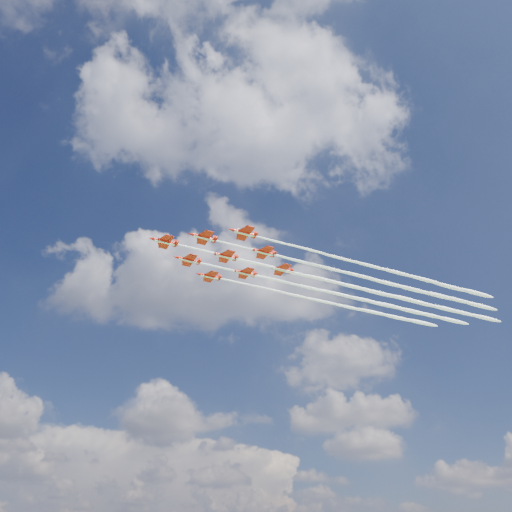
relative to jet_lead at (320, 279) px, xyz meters
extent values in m
cylinder|color=red|center=(-49.33, -25.28, 0.00)|extent=(6.66, 4.05, 0.96)
cone|color=red|center=(-53.21, -27.27, 0.00)|extent=(1.99, 1.65, 0.96)
cone|color=red|center=(-45.67, -23.41, 0.00)|extent=(1.57, 1.38, 0.87)
ellipsoid|color=black|center=(-50.88, -26.08, 0.39)|extent=(1.98, 1.54, 0.63)
cube|color=red|center=(-48.94, -25.08, -0.04)|extent=(6.16, 8.43, 0.12)
cube|color=red|center=(-46.21, -23.69, 0.00)|extent=(2.52, 3.36, 0.10)
cube|color=red|center=(-46.06, -23.61, 0.79)|extent=(1.30, 0.75, 1.57)
cube|color=white|center=(-49.33, -25.28, -0.44)|extent=(6.19, 3.69, 0.10)
cylinder|color=red|center=(-36.98, -27.21, 0.00)|extent=(6.66, 4.05, 0.96)
cone|color=red|center=(-40.87, -29.21, 0.00)|extent=(1.99, 1.65, 0.96)
cone|color=red|center=(-33.32, -25.34, 0.00)|extent=(1.57, 1.38, 0.87)
ellipsoid|color=black|center=(-38.53, -28.01, 0.39)|extent=(1.98, 1.54, 0.63)
cube|color=red|center=(-36.59, -27.01, -0.04)|extent=(6.16, 8.43, 0.12)
cube|color=red|center=(-33.87, -25.62, 0.00)|extent=(2.52, 3.36, 0.10)
cube|color=red|center=(-33.71, -25.54, 0.79)|extent=(1.30, 0.75, 1.57)
cube|color=white|center=(-36.98, -27.21, -0.44)|extent=(6.19, 3.69, 0.10)
cylinder|color=red|center=(-43.68, -14.13, 0.00)|extent=(6.66, 4.05, 0.96)
cone|color=red|center=(-47.57, -16.12, 0.00)|extent=(1.99, 1.65, 0.96)
cone|color=red|center=(-40.03, -12.26, 0.00)|extent=(1.57, 1.38, 0.87)
ellipsoid|color=black|center=(-45.24, -14.93, 0.39)|extent=(1.98, 1.54, 0.63)
cube|color=red|center=(-43.29, -13.93, -0.04)|extent=(6.16, 8.43, 0.12)
cube|color=red|center=(-40.57, -12.53, 0.00)|extent=(2.52, 3.36, 0.10)
cube|color=red|center=(-40.42, -12.45, 0.79)|extent=(1.30, 0.75, 1.57)
cube|color=white|center=(-43.68, -14.13, -0.44)|extent=(6.19, 3.69, 0.10)
cylinder|color=red|center=(-24.63, -29.14, 0.00)|extent=(6.66, 4.05, 0.96)
cone|color=red|center=(-28.52, -31.14, 0.00)|extent=(1.99, 1.65, 0.96)
cone|color=red|center=(-20.97, -27.27, 0.00)|extent=(1.57, 1.38, 0.87)
ellipsoid|color=black|center=(-26.18, -29.94, 0.39)|extent=(1.98, 1.54, 0.63)
cube|color=red|center=(-24.24, -28.94, -0.04)|extent=(6.16, 8.43, 0.12)
cube|color=red|center=(-21.52, -27.55, 0.00)|extent=(2.52, 3.36, 0.10)
cube|color=red|center=(-21.36, -27.47, 0.79)|extent=(1.30, 0.75, 1.57)
cube|color=white|center=(-24.63, -29.14, -0.44)|extent=(6.19, 3.69, 0.10)
cylinder|color=red|center=(-31.33, -16.06, 0.00)|extent=(6.66, 4.05, 0.96)
cone|color=red|center=(-35.22, -18.05, 0.00)|extent=(1.99, 1.65, 0.96)
cone|color=red|center=(-27.68, -14.19, 0.00)|extent=(1.57, 1.38, 0.87)
ellipsoid|color=black|center=(-32.89, -16.86, 0.39)|extent=(1.98, 1.54, 0.63)
cube|color=red|center=(-30.95, -15.86, -0.04)|extent=(6.16, 8.43, 0.12)
cube|color=red|center=(-28.22, -14.47, 0.00)|extent=(2.52, 3.36, 0.10)
cube|color=red|center=(-28.07, -14.39, 0.79)|extent=(1.30, 0.75, 1.57)
cube|color=white|center=(-31.33, -16.06, -0.44)|extent=(6.19, 3.69, 0.10)
cylinder|color=red|center=(-38.04, -2.98, 0.00)|extent=(6.66, 4.05, 0.96)
cone|color=red|center=(-41.93, -4.97, 0.00)|extent=(1.99, 1.65, 0.96)
cone|color=red|center=(-34.38, -1.10, 0.00)|extent=(1.57, 1.38, 0.87)
ellipsoid|color=black|center=(-39.60, -3.77, 0.39)|extent=(1.98, 1.54, 0.63)
cube|color=red|center=(-37.65, -2.78, -0.04)|extent=(6.16, 8.43, 0.12)
cube|color=red|center=(-34.93, -1.38, 0.00)|extent=(2.52, 3.36, 0.10)
cube|color=red|center=(-34.77, -1.30, 0.79)|extent=(1.30, 0.75, 1.57)
cube|color=white|center=(-38.04, -2.98, -0.44)|extent=(6.19, 3.69, 0.10)
cylinder|color=red|center=(-18.99, -17.99, 0.00)|extent=(6.66, 4.05, 0.96)
cone|color=red|center=(-22.88, -19.98, 0.00)|extent=(1.99, 1.65, 0.96)
cone|color=red|center=(-15.33, -16.12, 0.00)|extent=(1.57, 1.38, 0.87)
ellipsoid|color=black|center=(-20.54, -18.79, 0.39)|extent=(1.98, 1.54, 0.63)
cube|color=red|center=(-18.60, -17.79, -0.04)|extent=(6.16, 8.43, 0.12)
cube|color=red|center=(-15.87, -16.40, 0.00)|extent=(2.52, 3.36, 0.10)
cube|color=red|center=(-15.72, -16.32, 0.79)|extent=(1.30, 0.75, 1.57)
cube|color=white|center=(-18.99, -17.99, -0.44)|extent=(6.19, 3.69, 0.10)
cylinder|color=red|center=(-25.69, -4.91, 0.00)|extent=(6.66, 4.05, 0.96)
cone|color=red|center=(-29.58, -6.90, 0.00)|extent=(1.99, 1.65, 0.96)
cone|color=red|center=(-22.04, -3.03, 0.00)|extent=(1.57, 1.38, 0.87)
ellipsoid|color=black|center=(-27.25, -5.71, 0.39)|extent=(1.98, 1.54, 0.63)
cube|color=red|center=(-25.30, -4.71, -0.04)|extent=(6.16, 8.43, 0.12)
cube|color=red|center=(-22.58, -3.31, 0.00)|extent=(2.52, 3.36, 0.10)
cube|color=red|center=(-22.42, -3.23, 0.79)|extent=(1.30, 0.75, 1.57)
cube|color=white|center=(-25.69, -4.91, -0.44)|extent=(6.19, 3.69, 0.10)
cylinder|color=red|center=(-13.34, -6.84, 0.00)|extent=(6.66, 4.05, 0.96)
cone|color=red|center=(-17.23, -8.83, 0.00)|extent=(1.99, 1.65, 0.96)
cone|color=red|center=(-9.69, -4.97, 0.00)|extent=(1.57, 1.38, 0.87)
ellipsoid|color=black|center=(-14.90, -7.64, 0.39)|extent=(1.98, 1.54, 0.63)
cube|color=red|center=(-12.95, -6.64, -0.04)|extent=(6.16, 8.43, 0.12)
cube|color=red|center=(-10.23, -5.24, 0.00)|extent=(2.52, 3.36, 0.10)
cube|color=red|center=(-10.08, -5.16, 0.79)|extent=(1.30, 0.75, 1.57)
cube|color=white|center=(-13.34, -6.84, -0.44)|extent=(6.19, 3.69, 0.10)
camera|label=1|loc=(-16.57, -152.26, -83.89)|focal=35.00mm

